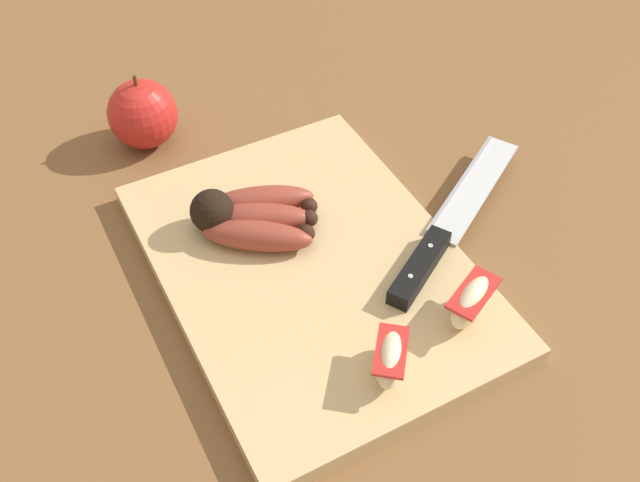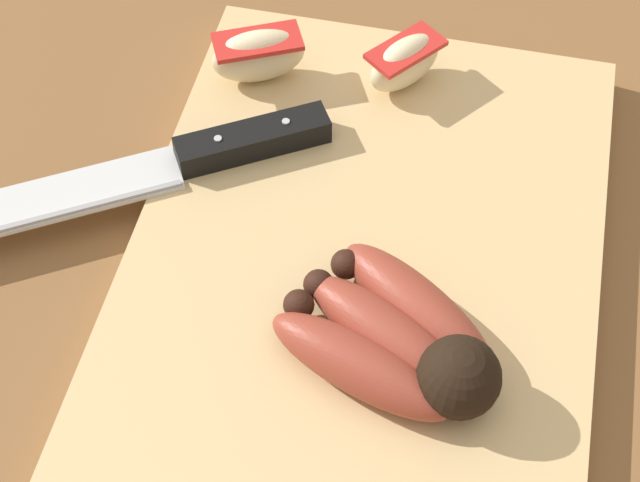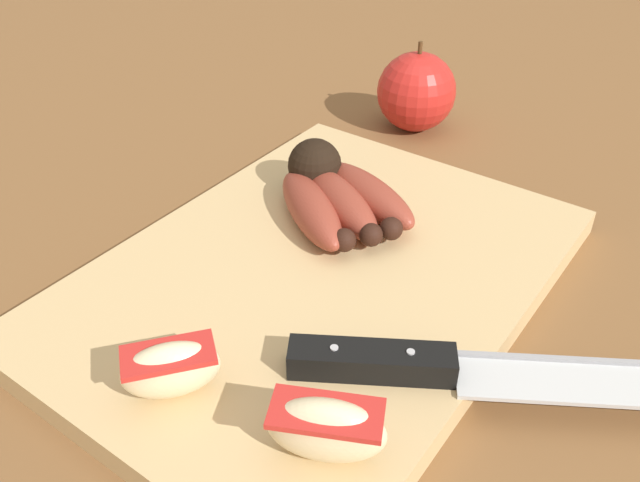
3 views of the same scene
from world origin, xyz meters
TOP-DOWN VIEW (x-y plane):
  - ground_plane at (0.00, 0.00)m, footprint 6.00×6.00m
  - cutting_board at (0.00, 0.01)m, footprint 0.39×0.28m
  - banana_bunch at (0.07, 0.04)m, footprint 0.12×0.14m
  - chefs_knife at (-0.04, -0.12)m, footprint 0.17×0.25m
  - apple_wedge_near at (-0.13, -0.09)m, footprint 0.05×0.07m
  - apple_wedge_middle at (-0.14, 0.01)m, footprint 0.06×0.06m
  - whole_apple at (0.28, 0.08)m, footprint 0.08×0.08m

SIDE VIEW (x-z plane):
  - ground_plane at x=0.00m, z-range 0.00..0.00m
  - cutting_board at x=0.00m, z-range 0.00..0.02m
  - chefs_knife at x=-0.04m, z-range 0.02..0.04m
  - banana_bunch at x=0.07m, z-range 0.01..0.06m
  - apple_wedge_middle at x=-0.14m, z-range 0.02..0.06m
  - whole_apple at x=0.28m, z-range -0.01..0.09m
  - apple_wedge_near at x=-0.13m, z-range 0.02..0.06m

